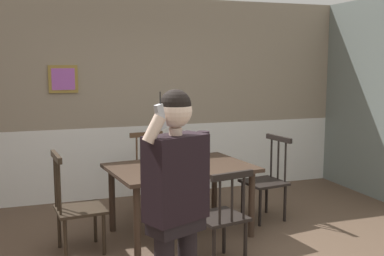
{
  "coord_description": "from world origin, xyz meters",
  "views": [
    {
      "loc": [
        -1.35,
        -3.69,
        1.91
      ],
      "look_at": [
        -0.15,
        -0.16,
        1.38
      ],
      "focal_mm": 43.95,
      "sensor_mm": 36.0,
      "label": 1
    }
  ],
  "objects_px": {
    "dining_table": "(181,174)",
    "person_figure": "(177,195)",
    "chair_at_table_head": "(267,180)",
    "chair_opposite_corner": "(151,174)",
    "chair_near_window": "(222,217)",
    "chair_by_doorway": "(76,206)"
  },
  "relations": [
    {
      "from": "dining_table",
      "to": "person_figure",
      "type": "distance_m",
      "value": 1.94
    },
    {
      "from": "chair_at_table_head",
      "to": "chair_opposite_corner",
      "type": "xyz_separation_m",
      "value": [
        -1.25,
        0.76,
        -0.01
      ]
    },
    {
      "from": "chair_near_window",
      "to": "chair_opposite_corner",
      "type": "xyz_separation_m",
      "value": [
        -0.23,
        1.8,
        0.01
      ]
    },
    {
      "from": "chair_at_table_head",
      "to": "person_figure",
      "type": "xyz_separation_m",
      "value": [
        -1.74,
        -1.96,
        0.52
      ]
    },
    {
      "from": "chair_opposite_corner",
      "to": "person_figure",
      "type": "bearing_deg",
      "value": 74.53
    },
    {
      "from": "dining_table",
      "to": "chair_at_table_head",
      "type": "xyz_separation_m",
      "value": [
        1.14,
        0.15,
        -0.19
      ]
    },
    {
      "from": "dining_table",
      "to": "chair_at_table_head",
      "type": "bearing_deg",
      "value": 7.29
    },
    {
      "from": "person_figure",
      "to": "chair_at_table_head",
      "type": "bearing_deg",
      "value": -154.88
    },
    {
      "from": "chair_near_window",
      "to": "chair_by_doorway",
      "type": "height_order",
      "value": "chair_by_doorway"
    },
    {
      "from": "chair_at_table_head",
      "to": "chair_opposite_corner",
      "type": "relative_size",
      "value": 1.01
    },
    {
      "from": "chair_near_window",
      "to": "chair_by_doorway",
      "type": "relative_size",
      "value": 0.91
    },
    {
      "from": "chair_by_doorway",
      "to": "chair_opposite_corner",
      "type": "distance_m",
      "value": 1.47
    },
    {
      "from": "chair_at_table_head",
      "to": "chair_by_doorway",
      "type": "bearing_deg",
      "value": 88.38
    },
    {
      "from": "chair_at_table_head",
      "to": "person_figure",
      "type": "bearing_deg",
      "value": 129.6
    },
    {
      "from": "chair_by_doorway",
      "to": "chair_at_table_head",
      "type": "distance_m",
      "value": 2.3
    },
    {
      "from": "dining_table",
      "to": "chair_by_doorway",
      "type": "xyz_separation_m",
      "value": [
        -1.14,
        -0.14,
        -0.2
      ]
    },
    {
      "from": "chair_opposite_corner",
      "to": "person_figure",
      "type": "height_order",
      "value": "person_figure"
    },
    {
      "from": "chair_at_table_head",
      "to": "chair_opposite_corner",
      "type": "bearing_deg",
      "value": 49.99
    },
    {
      "from": "person_figure",
      "to": "chair_near_window",
      "type": "bearing_deg",
      "value": -151.37
    },
    {
      "from": "chair_at_table_head",
      "to": "dining_table",
      "type": "bearing_deg",
      "value": 88.44
    },
    {
      "from": "chair_by_doorway",
      "to": "chair_opposite_corner",
      "type": "bearing_deg",
      "value": 129.93
    },
    {
      "from": "chair_opposite_corner",
      "to": "person_figure",
      "type": "distance_m",
      "value": 2.81
    }
  ]
}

